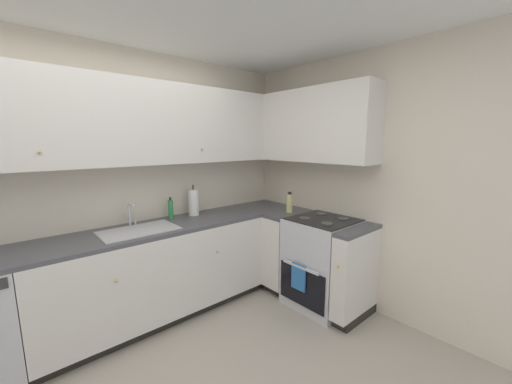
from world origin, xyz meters
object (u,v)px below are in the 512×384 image
Objects in this scene: oil_bottle at (289,203)px; soap_bottle at (171,209)px; paper_towel_roll at (194,202)px; oven_range at (322,261)px.

soap_bottle is at bearing 151.35° from oil_bottle.
oil_bottle is (0.87, -0.60, -0.03)m from paper_towel_roll.
oil_bottle is at bearing -34.37° from paper_towel_roll.
oven_range is 4.74× the size of soap_bottle.
oven_range is 1.50m from paper_towel_roll.
soap_bottle is 0.66× the size of paper_towel_roll.
oil_bottle is (1.13, -0.62, 0.01)m from soap_bottle.
paper_towel_roll reaches higher than soap_bottle.
oven_range is 1.66m from soap_bottle.
soap_bottle is 1.28m from oil_bottle.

